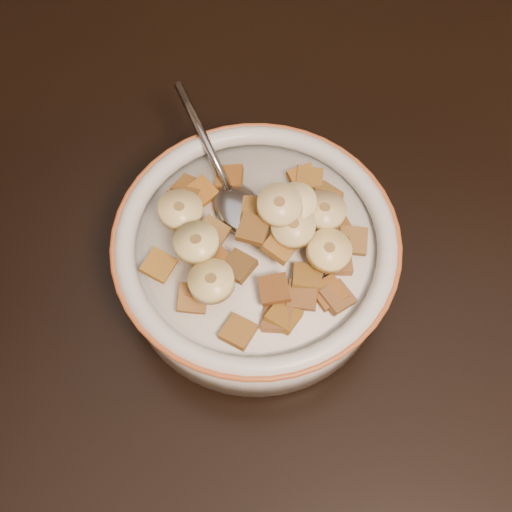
# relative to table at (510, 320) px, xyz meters

# --- Properties ---
(floor) EXTENTS (4.00, 4.50, 0.10)m
(floor) POSITION_rel_table_xyz_m (0.00, 0.00, -0.78)
(floor) COLOR #422816
(floor) RESTS_ON ground
(table) EXTENTS (1.43, 0.95, 0.04)m
(table) POSITION_rel_table_xyz_m (0.00, 0.00, 0.00)
(table) COLOR black
(table) RESTS_ON floor
(cereal_bowl) EXTENTS (0.20, 0.20, 0.05)m
(cereal_bowl) POSITION_rel_table_xyz_m (-0.21, -0.01, 0.04)
(cereal_bowl) COLOR silver
(cereal_bowl) RESTS_ON table
(milk) EXTENTS (0.17, 0.17, 0.00)m
(milk) POSITION_rel_table_xyz_m (-0.21, -0.01, 0.07)
(milk) COLOR silver
(milk) RESTS_ON cereal_bowl
(spoon) EXTENTS (0.06, 0.06, 0.01)m
(spoon) POSITION_rel_table_xyz_m (-0.23, 0.01, 0.07)
(spoon) COLOR gray
(spoon) RESTS_ON cereal_bowl
(cereal_square_0) EXTENTS (0.03, 0.03, 0.01)m
(cereal_square_0) POSITION_rel_table_xyz_m (-0.20, -0.08, 0.07)
(cereal_square_0) COLOR brown
(cereal_square_0) RESTS_ON milk
(cereal_square_1) EXTENTS (0.03, 0.03, 0.01)m
(cereal_square_1) POSITION_rel_table_xyz_m (-0.18, 0.05, 0.07)
(cereal_square_1) COLOR #96621E
(cereal_square_1) RESTS_ON milk
(cereal_square_2) EXTENTS (0.03, 0.03, 0.01)m
(cereal_square_2) POSITION_rel_table_xyz_m (-0.16, -0.01, 0.08)
(cereal_square_2) COLOR brown
(cereal_square_2) RESTS_ON milk
(cereal_square_3) EXTENTS (0.03, 0.03, 0.01)m
(cereal_square_3) POSITION_rel_table_xyz_m (-0.15, -0.04, 0.07)
(cereal_square_3) COLOR brown
(cereal_square_3) RESTS_ON milk
(cereal_square_4) EXTENTS (0.03, 0.03, 0.01)m
(cereal_square_4) POSITION_rel_table_xyz_m (-0.18, -0.05, 0.08)
(cereal_square_4) COLOR brown
(cereal_square_4) RESTS_ON milk
(cereal_square_5) EXTENTS (0.03, 0.03, 0.01)m
(cereal_square_5) POSITION_rel_table_xyz_m (-0.27, 0.02, 0.07)
(cereal_square_5) COLOR brown
(cereal_square_5) RESTS_ON milk
(cereal_square_6) EXTENTS (0.02, 0.02, 0.01)m
(cereal_square_6) POSITION_rel_table_xyz_m (-0.23, -0.06, 0.08)
(cereal_square_6) COLOR brown
(cereal_square_6) RESTS_ON milk
(cereal_square_7) EXTENTS (0.02, 0.02, 0.01)m
(cereal_square_7) POSITION_rel_table_xyz_m (-0.24, -0.07, 0.07)
(cereal_square_7) COLOR olive
(cereal_square_7) RESTS_ON milk
(cereal_square_8) EXTENTS (0.02, 0.03, 0.01)m
(cereal_square_8) POSITION_rel_table_xyz_m (-0.15, -0.02, 0.07)
(cereal_square_8) COLOR brown
(cereal_square_8) RESTS_ON milk
(cereal_square_9) EXTENTS (0.02, 0.02, 0.01)m
(cereal_square_9) POSITION_rel_table_xyz_m (-0.14, 0.00, 0.08)
(cereal_square_9) COLOR brown
(cereal_square_9) RESTS_ON milk
(cereal_square_10) EXTENTS (0.02, 0.02, 0.01)m
(cereal_square_10) POSITION_rel_table_xyz_m (-0.16, 0.03, 0.08)
(cereal_square_10) COLOR brown
(cereal_square_10) RESTS_ON milk
(cereal_square_11) EXTENTS (0.03, 0.03, 0.01)m
(cereal_square_11) POSITION_rel_table_xyz_m (-0.24, -0.02, 0.08)
(cereal_square_11) COLOR brown
(cereal_square_11) RESTS_ON milk
(cereal_square_12) EXTENTS (0.03, 0.03, 0.01)m
(cereal_square_12) POSITION_rel_table_xyz_m (-0.26, 0.02, 0.07)
(cereal_square_12) COLOR #985D1A
(cereal_square_12) RESTS_ON milk
(cereal_square_13) EXTENTS (0.02, 0.02, 0.01)m
(cereal_square_13) POSITION_rel_table_xyz_m (-0.16, -0.04, 0.08)
(cereal_square_13) COLOR olive
(cereal_square_13) RESTS_ON milk
(cereal_square_14) EXTENTS (0.03, 0.03, 0.01)m
(cereal_square_14) POSITION_rel_table_xyz_m (-0.14, -0.04, 0.07)
(cereal_square_14) COLOR brown
(cereal_square_14) RESTS_ON milk
(cereal_square_15) EXTENTS (0.03, 0.03, 0.01)m
(cereal_square_15) POSITION_rel_table_xyz_m (-0.16, 0.01, 0.08)
(cereal_square_15) COLOR brown
(cereal_square_15) RESTS_ON milk
(cereal_square_16) EXTENTS (0.03, 0.03, 0.01)m
(cereal_square_16) POSITION_rel_table_xyz_m (-0.15, 0.00, 0.08)
(cereal_square_16) COLOR brown
(cereal_square_16) RESTS_ON milk
(cereal_square_17) EXTENTS (0.03, 0.03, 0.01)m
(cereal_square_17) POSITION_rel_table_xyz_m (-0.23, -0.05, 0.08)
(cereal_square_17) COLOR brown
(cereal_square_17) RESTS_ON milk
(cereal_square_18) EXTENTS (0.02, 0.02, 0.01)m
(cereal_square_18) POSITION_rel_table_xyz_m (-0.24, 0.04, 0.07)
(cereal_square_18) COLOR brown
(cereal_square_18) RESTS_ON milk
(cereal_square_19) EXTENTS (0.02, 0.02, 0.01)m
(cereal_square_19) POSITION_rel_table_xyz_m (-0.21, 0.00, 0.09)
(cereal_square_19) COLOR #9B6428
(cereal_square_19) RESTS_ON milk
(cereal_square_20) EXTENTS (0.03, 0.02, 0.01)m
(cereal_square_20) POSITION_rel_table_xyz_m (-0.27, -0.05, 0.07)
(cereal_square_20) COLOR #926124
(cereal_square_20) RESTS_ON milk
(cereal_square_21) EXTENTS (0.02, 0.02, 0.01)m
(cereal_square_21) POSITION_rel_table_xyz_m (-0.18, -0.07, 0.07)
(cereal_square_21) COLOR #9B5D33
(cereal_square_21) RESTS_ON milk
(cereal_square_22) EXTENTS (0.03, 0.03, 0.01)m
(cereal_square_22) POSITION_rel_table_xyz_m (-0.27, 0.01, 0.07)
(cereal_square_22) COLOR #926318
(cereal_square_22) RESTS_ON milk
(cereal_square_23) EXTENTS (0.03, 0.03, 0.01)m
(cereal_square_23) POSITION_rel_table_xyz_m (-0.23, -0.04, 0.09)
(cereal_square_23) COLOR brown
(cereal_square_23) RESTS_ON milk
(cereal_square_24) EXTENTS (0.02, 0.02, 0.01)m
(cereal_square_24) POSITION_rel_table_xyz_m (-0.21, -0.02, 0.09)
(cereal_square_24) COLOR brown
(cereal_square_24) RESTS_ON milk
(cereal_square_25) EXTENTS (0.03, 0.03, 0.01)m
(cereal_square_25) POSITION_rel_table_xyz_m (-0.16, 0.03, 0.07)
(cereal_square_25) COLOR brown
(cereal_square_25) RESTS_ON milk
(cereal_square_26) EXTENTS (0.03, 0.03, 0.01)m
(cereal_square_26) POSITION_rel_table_xyz_m (-0.17, -0.07, 0.07)
(cereal_square_26) COLOR #8D5C18
(cereal_square_26) RESTS_ON milk
(cereal_square_27) EXTENTS (0.02, 0.02, 0.01)m
(cereal_square_27) POSITION_rel_table_xyz_m (-0.17, -0.05, 0.08)
(cereal_square_27) COLOR brown
(cereal_square_27) RESTS_ON milk
(cereal_square_28) EXTENTS (0.02, 0.02, 0.01)m
(cereal_square_28) POSITION_rel_table_xyz_m (-0.18, 0.05, 0.07)
(cereal_square_28) COLOR brown
(cereal_square_28) RESTS_ON milk
(cereal_square_29) EXTENTS (0.03, 0.03, 0.01)m
(cereal_square_29) POSITION_rel_table_xyz_m (-0.19, -0.02, 0.09)
(cereal_square_29) COLOR olive
(cereal_square_29) RESTS_ON milk
(cereal_square_30) EXTENTS (0.03, 0.03, 0.01)m
(cereal_square_30) POSITION_rel_table_xyz_m (-0.21, -0.04, 0.09)
(cereal_square_30) COLOR brown
(cereal_square_30) RESTS_ON milk
(banana_slice_0) EXTENTS (0.04, 0.04, 0.01)m
(banana_slice_0) POSITION_rel_table_xyz_m (-0.26, -0.01, 0.09)
(banana_slice_0) COLOR #FFF596
(banana_slice_0) RESTS_ON milk
(banana_slice_1) EXTENTS (0.04, 0.04, 0.02)m
(banana_slice_1) POSITION_rel_table_xyz_m (-0.16, 0.01, 0.09)
(banana_slice_1) COLOR tan
(banana_slice_1) RESTS_ON milk
(banana_slice_2) EXTENTS (0.03, 0.03, 0.02)m
(banana_slice_2) POSITION_rel_table_xyz_m (-0.24, -0.04, 0.10)
(banana_slice_2) COLOR #FFECA0
(banana_slice_2) RESTS_ON milk
(banana_slice_3) EXTENTS (0.04, 0.04, 0.01)m
(banana_slice_3) POSITION_rel_table_xyz_m (-0.18, -0.01, 0.10)
(banana_slice_3) COLOR #EBCC80
(banana_slice_3) RESTS_ON milk
(banana_slice_4) EXTENTS (0.04, 0.04, 0.02)m
(banana_slice_4) POSITION_rel_table_xyz_m (-0.18, 0.01, 0.10)
(banana_slice_4) COLOR #F9D585
(banana_slice_4) RESTS_ON milk
(banana_slice_5) EXTENTS (0.04, 0.04, 0.01)m
(banana_slice_5) POSITION_rel_table_xyz_m (-0.23, -0.06, 0.09)
(banana_slice_5) COLOR #D8BB79
(banana_slice_5) RESTS_ON milk
(banana_slice_6) EXTENTS (0.04, 0.04, 0.01)m
(banana_slice_6) POSITION_rel_table_xyz_m (-0.15, -0.02, 0.09)
(banana_slice_6) COLOR #F5D37D
(banana_slice_6) RESTS_ON milk
(banana_slice_7) EXTENTS (0.03, 0.03, 0.01)m
(banana_slice_7) POSITION_rel_table_xyz_m (-0.26, -0.01, 0.09)
(banana_slice_7) COLOR #EAD283
(banana_slice_7) RESTS_ON milk
(banana_slice_8) EXTENTS (0.04, 0.04, 0.01)m
(banana_slice_8) POSITION_rel_table_xyz_m (-0.19, 0.00, 0.10)
(banana_slice_8) COLOR #F7DB82
(banana_slice_8) RESTS_ON milk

